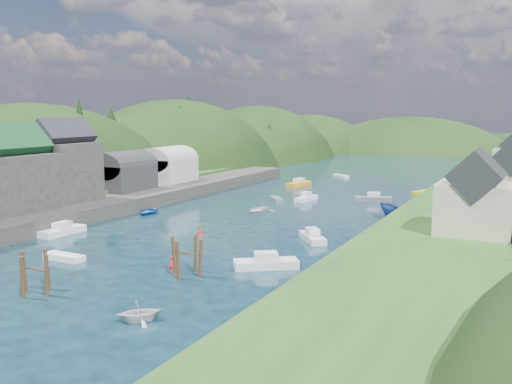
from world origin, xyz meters
The scene contains 14 objects.
ground centered at (0.00, 50.00, 0.00)m, with size 600.00×600.00×0.00m, color black.
hillside_left centered at (-45.00, 75.00, -8.03)m, with size 44.00×245.56×52.00m.
far_hills centered at (1.22, 174.01, -10.80)m, with size 103.00×68.00×44.00m.
hill_trees centered at (0.16, 64.17, 11.01)m, with size 91.07×147.95×12.56m.
quay_left centered at (-24.00, 20.00, 1.00)m, with size 12.00×110.00×2.00m, color #2D2B28.
terrace_left_grass centered at (-31.00, 20.00, 1.25)m, with size 12.00×110.00×2.50m, color #234719.
boat_sheds centered at (-26.00, 39.00, 5.27)m, with size 7.00×21.00×7.50m.
terrace_right centered at (25.00, 40.00, 1.20)m, with size 16.00×120.00×2.40m, color #234719.
right_bank_cottages centered at (28.00, 48.33, 5.84)m, with size 9.00×59.24×8.41m.
piling_cluster_near centered at (-2.64, -5.50, 1.40)m, with size 2.95×2.78×3.95m.
piling_cluster_far centered at (5.24, 4.23, 1.41)m, with size 3.30×3.07×3.95m.
channel_buoy_near centered at (2.70, 5.49, 0.48)m, with size 0.70×0.70×1.10m.
channel_buoy_far centered at (-2.40, 18.41, 0.48)m, with size 0.70×0.70×1.10m.
moored_boats centered at (-0.80, 24.04, 0.62)m, with size 36.85×94.11×2.31m.
Camera 1 is at (32.70, -36.53, 14.53)m, focal length 40.00 mm.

